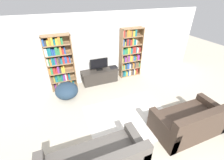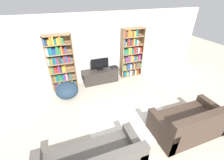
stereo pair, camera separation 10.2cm
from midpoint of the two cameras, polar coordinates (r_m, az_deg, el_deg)
wall_back at (r=5.86m, az=-4.06°, el=11.89°), size 8.80×0.06×2.60m
bookshelf_left at (r=5.61m, az=-18.66°, el=5.90°), size 0.92×0.30×2.01m
bookshelf_right at (r=6.25m, az=7.67°, el=9.75°), size 0.92×0.30×2.01m
tv_stand at (r=6.00m, az=-3.88°, el=1.54°), size 1.46×0.47×0.53m
television at (r=5.80m, az=-4.17°, el=6.13°), size 0.69×0.16×0.47m
laptop at (r=6.07m, az=1.35°, el=4.92°), size 0.30×0.25×0.03m
area_rug at (r=4.54m, az=6.93°, el=-14.25°), size 2.38×1.91×0.02m
couch_right_sofa at (r=4.45m, az=27.85°, el=-14.44°), size 1.82×0.98×0.94m
beanbag_ottoman at (r=5.37m, az=-16.25°, el=-3.67°), size 0.77×0.77×0.54m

